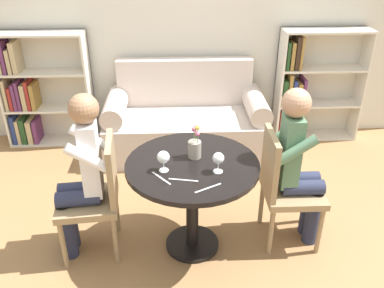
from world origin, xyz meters
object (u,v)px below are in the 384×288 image
at_px(person_left, 81,175).
at_px(wine_glass_left, 163,158).
at_px(chair_right, 284,184).
at_px(bookshelf_right, 307,88).
at_px(wine_glass_right, 218,159).
at_px(flower_vase, 195,146).
at_px(bookshelf_left, 37,92).
at_px(chair_left, 97,192).
at_px(couch, 186,123).
at_px(person_right, 299,165).

distance_m(person_left, wine_glass_left, 0.60).
distance_m(chair_right, person_left, 1.44).
bearing_deg(bookshelf_right, person_left, -139.69).
distance_m(wine_glass_right, flower_vase, 0.24).
height_order(bookshelf_left, chair_left, bookshelf_left).
bearing_deg(wine_glass_left, bookshelf_left, 126.63).
xyz_separation_m(couch, flower_vase, (0.02, -1.44, 0.50)).
bearing_deg(chair_right, person_left, 92.64).
xyz_separation_m(chair_left, person_right, (1.43, 0.05, 0.16)).
xyz_separation_m(couch, bookshelf_right, (1.35, 0.27, 0.26)).
xyz_separation_m(chair_left, wine_glass_left, (0.48, -0.11, 0.33)).
bearing_deg(couch, flower_vase, -89.16).
relative_size(bookshelf_right, chair_right, 1.35).
xyz_separation_m(wine_glass_left, flower_vase, (0.21, 0.17, -0.01)).
relative_size(bookshelf_left, person_left, 0.98).
height_order(chair_left, wine_glass_right, chair_left).
height_order(bookshelf_right, chair_left, bookshelf_right).
bearing_deg(chair_left, bookshelf_right, 125.84).
bearing_deg(chair_left, person_left, -86.38).
distance_m(couch, bookshelf_right, 1.40).
distance_m(person_left, wine_glass_right, 0.95).
bearing_deg(person_right, chair_right, 89.84).
distance_m(bookshelf_left, flower_vase, 2.36).
relative_size(bookshelf_left, chair_right, 1.35).
distance_m(bookshelf_left, person_left, 1.97).
height_order(couch, chair_left, couch).
bearing_deg(person_right, couch, 27.78).
bearing_deg(bookshelf_right, chair_left, -138.69).
relative_size(chair_right, person_left, 0.73).
distance_m(bookshelf_left, wine_glass_left, 2.35).
distance_m(bookshelf_right, chair_right, 1.86).
height_order(couch, bookshelf_left, bookshelf_left).
height_order(chair_right, person_right, person_right).
distance_m(bookshelf_right, wine_glass_right, 2.26).
height_order(wine_glass_right, flower_vase, flower_vase).
bearing_deg(wine_glass_right, person_left, 172.48).
xyz_separation_m(wine_glass_left, wine_glass_right, (0.35, -0.03, -0.00)).
height_order(bookshelf_right, person_left, person_left).
relative_size(person_right, wine_glass_left, 8.55).
bearing_deg(wine_glass_right, couch, 95.65).
xyz_separation_m(bookshelf_left, person_right, (2.35, -1.73, 0.07)).
bearing_deg(wine_glass_right, person_right, 16.85).
height_order(chair_right, wine_glass_right, chair_right).
distance_m(bookshelf_right, wine_glass_left, 2.44).
height_order(person_right, flower_vase, person_right).
height_order(person_right, wine_glass_right, person_right).
bearing_deg(person_right, person_left, 92.47).
xyz_separation_m(couch, wine_glass_right, (0.16, -1.64, 0.52)).
xyz_separation_m(chair_right, person_right, (0.09, -0.00, 0.16)).
bearing_deg(person_right, bookshelf_right, -18.50).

